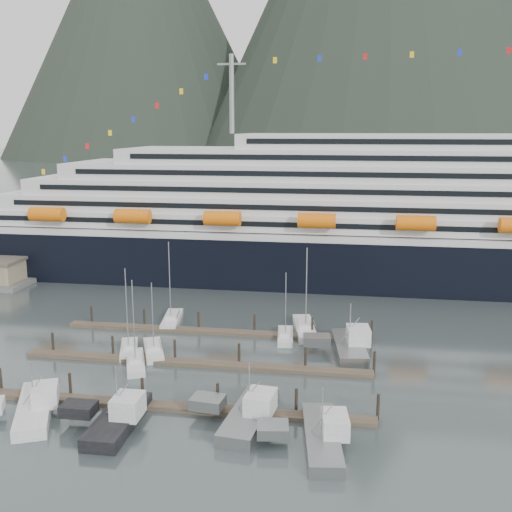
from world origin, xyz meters
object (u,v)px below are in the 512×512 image
object	(u,v)px
sailboat_b	(135,363)
sailboat_e	(172,320)
trawler_a	(33,407)
sailboat_a	(129,349)
trawler_b	(117,418)
trawler_c	(320,436)
sailboat_f	(285,337)
cruise_ship	(423,224)
trawler_d	(248,414)
trawler_e	(348,346)
sailboat_c	(154,351)
sailboat_g	(305,329)

from	to	relation	value
sailboat_b	sailboat_e	world-z (taller)	sailboat_e
sailboat_e	trawler_a	size ratio (longest dim) A/B	1.09
sailboat_a	trawler_a	size ratio (longest dim) A/B	0.99
sailboat_e	trawler_b	distance (m)	35.23
sailboat_a	trawler_a	distance (m)	20.24
trawler_c	sailboat_f	bearing A→B (deg)	5.42
sailboat_b	trawler_b	distance (m)	16.88
cruise_ship	trawler_b	bearing A→B (deg)	-119.02
sailboat_a	trawler_b	distance (m)	22.02
trawler_d	trawler_e	bearing A→B (deg)	-18.95
cruise_ship	sailboat_c	world-z (taller)	cruise_ship
sailboat_c	sailboat_g	world-z (taller)	sailboat_g
trawler_c	trawler_b	bearing A→B (deg)	82.16
trawler_a	trawler_b	world-z (taller)	trawler_b
sailboat_e	trawler_c	xyz separation A→B (m)	(26.38, -35.01, 0.44)
sailboat_g	cruise_ship	bearing A→B (deg)	-41.15
cruise_ship	trawler_e	size ratio (longest dim) A/B	16.58
sailboat_b	trawler_d	distance (m)	22.05
cruise_ship	sailboat_f	bearing A→B (deg)	-120.99
trawler_b	trawler_d	size ratio (longest dim) A/B	0.90
trawler_c	cruise_ship	bearing A→B (deg)	-21.24
cruise_ship	trawler_d	xyz separation A→B (m)	(-25.04, -66.56, -11.10)
sailboat_b	trawler_a	xyz separation A→B (m)	(-6.29, -15.32, 0.49)
sailboat_c	trawler_d	world-z (taller)	sailboat_c
sailboat_b	trawler_a	distance (m)	16.57
trawler_b	sailboat_f	bearing A→B (deg)	-26.98
sailboat_f	trawler_c	distance (m)	30.90
sailboat_a	sailboat_b	size ratio (longest dim) A/B	1.03
sailboat_a	trawler_c	size ratio (longest dim) A/B	0.96
cruise_ship	trawler_c	xyz separation A→B (m)	(-16.98, -69.96, -11.17)
trawler_e	sailboat_g	bearing A→B (deg)	33.77
sailboat_g	trawler_d	xyz separation A→B (m)	(-3.75, -30.52, 0.51)
sailboat_c	sailboat_g	bearing A→B (deg)	-80.73
sailboat_e	sailboat_b	bearing A→B (deg)	172.96
sailboat_c	trawler_a	distance (m)	21.33
cruise_ship	sailboat_b	distance (m)	69.47
sailboat_a	sailboat_g	size ratio (longest dim) A/B	0.90
sailboat_a	trawler_b	xyz separation A→B (m)	(6.69, -20.98, 0.54)
sailboat_c	sailboat_e	size ratio (longest dim) A/B	0.78
trawler_d	trawler_a	bearing A→B (deg)	101.41
sailboat_a	trawler_d	xyz separation A→B (m)	(20.41, -17.67, 0.53)
cruise_ship	sailboat_g	xyz separation A→B (m)	(-21.29, -36.04, -11.61)
trawler_c	trawler_e	distance (m)	26.21
sailboat_e	sailboat_f	distance (m)	20.03
sailboat_e	trawler_a	xyz separation A→B (m)	(-5.72, -33.85, 0.47)
trawler_d	sailboat_c	bearing A→B (deg)	49.39
trawler_b	trawler_e	distance (m)	35.61
sailboat_e	sailboat_f	xyz separation A→B (m)	(19.42, -4.91, -0.03)
sailboat_e	trawler_b	xyz separation A→B (m)	(4.60, -34.92, 0.53)
trawler_a	trawler_e	distance (m)	42.68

